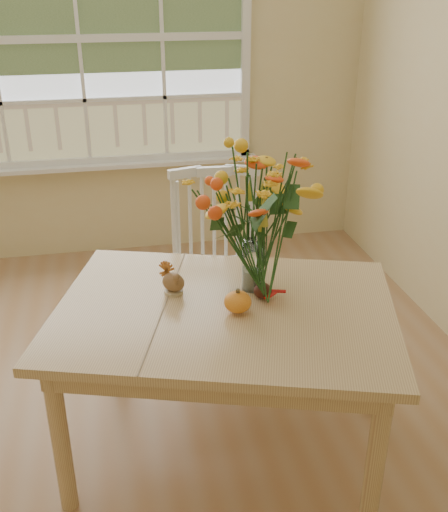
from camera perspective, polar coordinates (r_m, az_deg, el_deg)
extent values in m
cube|color=#A97B51|center=(2.83, -10.99, -18.64)|extent=(4.00, 4.50, 0.01)
cube|color=beige|center=(4.35, -13.40, 16.92)|extent=(4.00, 0.02, 2.70)
cube|color=silver|center=(4.31, -13.68, 19.52)|extent=(2.20, 0.00, 1.60)
cube|color=white|center=(4.42, -12.55, 8.32)|extent=(2.42, 0.12, 0.03)
cube|color=tan|center=(2.42, 0.10, -5.33)|extent=(1.58, 1.33, 0.04)
cube|color=tan|center=(2.46, 0.09, -6.74)|extent=(1.43, 1.18, 0.10)
cylinder|color=tan|center=(2.45, -15.31, -16.45)|extent=(0.07, 0.07, 0.69)
cylinder|color=tan|center=(3.05, -10.26, -6.75)|extent=(0.07, 0.07, 0.69)
cylinder|color=tan|center=(2.35, 14.22, -18.56)|extent=(0.07, 0.07, 0.69)
cylinder|color=tan|center=(2.96, 12.39, -7.97)|extent=(0.07, 0.07, 0.69)
cube|color=white|center=(3.15, -0.45, -2.23)|extent=(0.49, 0.47, 0.05)
cube|color=white|center=(3.20, -0.94, 3.50)|extent=(0.47, 0.06, 0.53)
cylinder|color=white|center=(3.12, -3.32, -7.99)|extent=(0.04, 0.04, 0.46)
cylinder|color=white|center=(3.41, -3.89, -4.85)|extent=(0.04, 0.04, 0.46)
cylinder|color=white|center=(3.16, 3.30, -7.44)|extent=(0.04, 0.04, 0.46)
cylinder|color=white|center=(3.45, 2.14, -4.39)|extent=(0.04, 0.04, 0.46)
cylinder|color=white|center=(2.51, 2.81, -0.88)|extent=(0.10, 0.10, 0.22)
ellipsoid|color=orange|center=(2.36, 1.31, -4.49)|extent=(0.11, 0.11, 0.09)
cylinder|color=#CCB78C|center=(2.52, -4.81, -3.38)|extent=(0.08, 0.08, 0.01)
ellipsoid|color=brown|center=(2.50, -4.85, -2.50)|extent=(0.12, 0.12, 0.08)
ellipsoid|color=#38160F|center=(2.46, 3.69, -3.39)|extent=(0.07, 0.07, 0.07)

